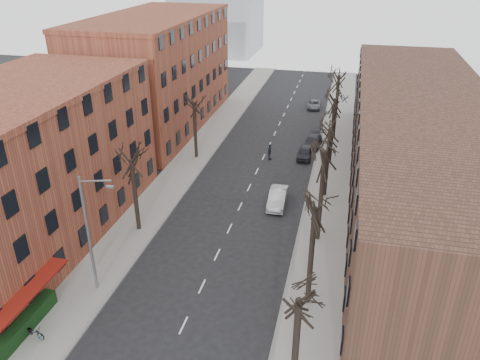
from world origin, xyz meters
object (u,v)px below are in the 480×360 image
Objects in this scene: parked_car_near at (305,153)px; bicycle at (33,332)px; silver_sedan at (278,198)px; parked_car_mid at (313,142)px.

parked_car_near is 34.79m from bicycle.
parked_car_mid is at bearing 80.93° from silver_sedan.
parked_car_near is 2.32× the size of bicycle.
parked_car_near is at bearing -93.22° from parked_car_mid.
parked_car_mid is at bearing -11.84° from bicycle.
parked_car_mid is at bearing 82.59° from parked_car_near.
bicycle is (-13.37, -32.12, -0.08)m from parked_car_near.
silver_sedan is at bearing -91.21° from parked_car_mid.
silver_sedan reaches higher than parked_car_near.
parked_car_mid is (1.92, 15.28, -0.09)m from silver_sedan.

